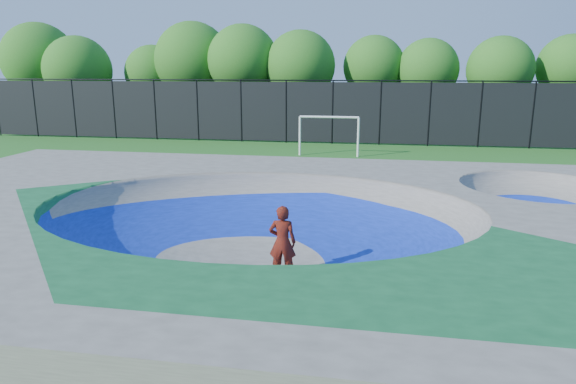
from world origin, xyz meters
name	(u,v)px	position (x,y,z in m)	size (l,w,h in m)	color
ground	(259,261)	(0.00, 0.00, 0.00)	(120.00, 120.00, 0.00)	#1F5F1A
skate_deck	(258,233)	(0.00, 0.00, 0.75)	(22.00, 14.00, 1.50)	gray
skater	(282,242)	(0.78, -0.92, 0.87)	(0.64, 0.42, 1.74)	#AA240D
skateboard	(283,276)	(0.78, -0.92, 0.03)	(0.78, 0.22, 0.05)	black
soccer_goal	(329,128)	(0.23, 16.24, 1.54)	(3.35, 0.12, 2.21)	white
fence	(332,111)	(0.00, 21.00, 2.10)	(48.09, 0.09, 4.04)	black
treeline	(273,66)	(-4.79, 25.67, 4.93)	(53.55, 6.88, 8.26)	#4F3527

